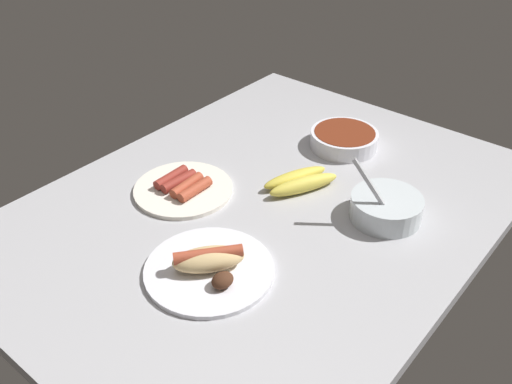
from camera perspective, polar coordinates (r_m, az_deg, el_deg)
The scene contains 6 objects.
ground_plane at distance 129.07cm, azimuth 0.97°, elevation -1.79°, with size 120.00×90.00×3.00cm, color #B2B2B7.
plate_hotdog_assembled at distance 110.02cm, azimuth -4.70°, elevation -7.39°, with size 25.28×25.28×5.61cm.
bowl_chili at distance 150.63cm, azimuth 8.84°, elevation 5.34°, with size 17.61×17.61×4.35cm.
bowl_coleslaw at distance 125.73cm, azimuth 12.93°, elevation -1.43°, with size 15.57×15.57×15.19cm.
banana_bunch at distance 133.09cm, azimuth 4.46°, elevation 1.06°, with size 18.60×13.35×3.63cm.
plate_sausages at distance 133.06cm, azimuth -7.32°, elevation 0.45°, with size 23.09×23.09×3.38cm.
Camera 1 is at (81.26, 64.52, 75.27)cm, focal length 39.85 mm.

